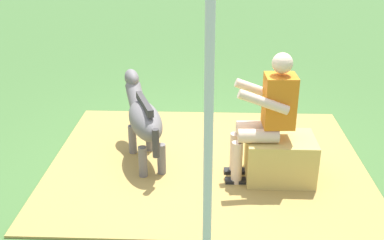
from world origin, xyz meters
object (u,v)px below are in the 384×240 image
object	(u,v)px
tent_pole_left	(208,135)
soda_bottle	(313,152)
pony_standing	(143,117)
person_seated	(267,113)
hay_bale	(280,159)

from	to	relation	value
tent_pole_left	soda_bottle	bearing A→B (deg)	-119.93
soda_bottle	tent_pole_left	xyz separation A→B (m)	(1.15, 2.00, 1.13)
pony_standing	person_seated	bearing A→B (deg)	164.19
hay_bale	person_seated	distance (m)	0.54
soda_bottle	hay_bale	bearing A→B (deg)	40.58
hay_bale	tent_pole_left	distance (m)	2.08
person_seated	tent_pole_left	world-z (taller)	tent_pole_left
tent_pole_left	person_seated	bearing A→B (deg)	-109.19
soda_bottle	tent_pole_left	distance (m)	2.57
pony_standing	tent_pole_left	bearing A→B (deg)	109.47
hay_bale	soda_bottle	xyz separation A→B (m)	(-0.42, -0.36, -0.10)
person_seated	soda_bottle	bearing A→B (deg)	-148.14
hay_bale	soda_bottle	size ratio (longest dim) A/B	2.31
hay_bale	pony_standing	distance (m)	1.52
hay_bale	tent_pole_left	xyz separation A→B (m)	(0.74, 1.65, 1.04)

